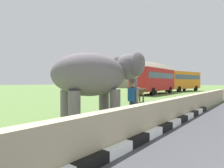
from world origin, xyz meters
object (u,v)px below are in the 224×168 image
bus_red (154,79)px  bus_orange (182,80)px  person_handler (133,99)px  elephant (99,76)px  cow_near (139,92)px

bus_red → bus_orange: 10.24m
bus_red → bus_orange: size_ratio=1.01×
person_handler → bus_red: size_ratio=0.17×
bus_red → elephant: bearing=-160.8°
bus_orange → cow_near: size_ratio=4.99×
bus_orange → bus_red: bearing=177.1°
bus_orange → cow_near: 21.26m
person_handler → bus_red: bearing=22.6°
person_handler → elephant: bearing=157.4°
elephant → bus_orange: (29.00, 6.01, 0.16)m
person_handler → bus_red: bus_red is taller
elephant → cow_near: size_ratio=2.12×
bus_red → bus_orange: (10.23, -0.52, -0.00)m
bus_orange → cow_near: bus_orange is taller
person_handler → bus_orange: bearing=13.6°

